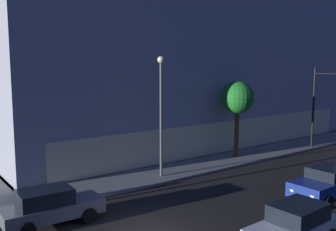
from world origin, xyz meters
name	(u,v)px	position (x,y,z in m)	size (l,w,h in m)	color
modern_building	(144,35)	(14.12, 21.87, 10.53)	(34.38, 26.00, 21.19)	#4C4C51
traffic_light_far_corner	(331,93)	(21.18, 4.32, 4.99)	(0.37, 4.48, 6.93)	black
street_lamp_sidewalk	(161,101)	(5.41, 6.62, 4.97)	(0.44, 0.44, 7.64)	#555555
sidewalk_tree	(237,98)	(13.26, 7.42, 4.73)	(2.55, 2.55, 5.93)	#52381E
car_grey	(51,206)	(-2.77, 3.82, 0.87)	(4.50, 2.08, 1.69)	slate
car_white	(295,225)	(4.30, -4.03, 0.86)	(4.33, 2.13, 1.68)	silver
car_blue	(326,183)	(10.47, -1.75, 0.86)	(4.49, 2.22, 1.68)	navy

